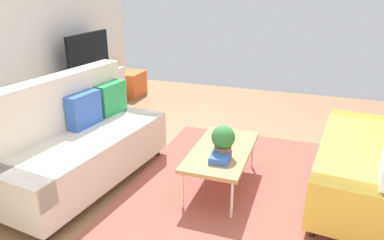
# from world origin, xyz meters

# --- Properties ---
(ground_plane) EXTENTS (7.68, 7.68, 0.00)m
(ground_plane) POSITION_xyz_m (0.00, 0.00, 0.00)
(ground_plane) COLOR #936B47
(area_rug) EXTENTS (2.90, 2.20, 0.01)m
(area_rug) POSITION_xyz_m (0.07, -0.25, 0.01)
(area_rug) COLOR #9E4C42
(area_rug) RESTS_ON ground_plane
(couch_beige) EXTENTS (1.99, 1.06, 1.10)m
(couch_beige) POSITION_xyz_m (-0.25, 1.37, 0.45)
(couch_beige) COLOR beige
(couch_beige) RESTS_ON ground_plane
(couch_green) EXTENTS (1.98, 1.04, 1.10)m
(couch_green) POSITION_xyz_m (0.40, -1.47, 0.44)
(couch_green) COLOR gold
(couch_green) RESTS_ON ground_plane
(coffee_table) EXTENTS (1.10, 0.56, 0.42)m
(coffee_table) POSITION_xyz_m (0.12, -0.05, 0.39)
(coffee_table) COLOR #B7844C
(coffee_table) RESTS_ON ground_plane
(tv_console) EXTENTS (1.40, 0.44, 0.64)m
(tv_console) POSITION_xyz_m (1.59, 2.46, 0.32)
(tv_console) COLOR silver
(tv_console) RESTS_ON ground_plane
(tv) EXTENTS (1.00, 0.20, 0.64)m
(tv) POSITION_xyz_m (1.59, 2.44, 0.95)
(tv) COLOR black
(tv) RESTS_ON tv_console
(storage_trunk) EXTENTS (0.52, 0.40, 0.44)m
(storage_trunk) POSITION_xyz_m (2.69, 2.36, 0.22)
(storage_trunk) COLOR orange
(storage_trunk) RESTS_ON ground_plane
(potted_plant) EXTENTS (0.23, 0.23, 0.31)m
(potted_plant) POSITION_xyz_m (-0.02, -0.10, 0.59)
(potted_plant) COLOR brown
(potted_plant) RESTS_ON coffee_table
(table_book_0) EXTENTS (0.25, 0.19, 0.02)m
(table_book_0) POSITION_xyz_m (-0.12, -0.10, 0.43)
(table_book_0) COLOR #3359B2
(table_book_0) RESTS_ON coffee_table
(table_book_1) EXTENTS (0.25, 0.20, 0.04)m
(table_book_1) POSITION_xyz_m (-0.12, -0.10, 0.46)
(table_book_1) COLOR #3359B2
(table_book_1) RESTS_ON table_book_0
(vase_0) EXTENTS (0.11, 0.11, 0.15)m
(vase_0) POSITION_xyz_m (1.01, 2.51, 0.72)
(vase_0) COLOR silver
(vase_0) RESTS_ON tv_console
(vase_1) EXTENTS (0.12, 0.12, 0.12)m
(vase_1) POSITION_xyz_m (1.18, 2.51, 0.70)
(vase_1) COLOR #B24C4C
(vase_1) RESTS_ON tv_console
(bottle_0) EXTENTS (0.06, 0.06, 0.16)m
(bottle_0) POSITION_xyz_m (1.36, 2.42, 0.72)
(bottle_0) COLOR orange
(bottle_0) RESTS_ON tv_console
(bottle_1) EXTENTS (0.06, 0.06, 0.18)m
(bottle_1) POSITION_xyz_m (1.47, 2.42, 0.73)
(bottle_1) COLOR gold
(bottle_1) RESTS_ON tv_console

